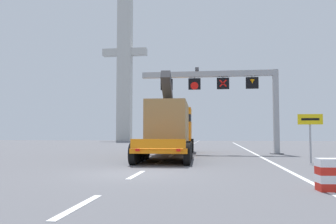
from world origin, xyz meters
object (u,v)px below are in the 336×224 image
(exit_sign_yellow, at_px, (310,126))
(crash_barrier_striped, at_px, (336,175))
(heavy_haul_truck_orange, at_px, (172,128))
(overhead_lane_gantry, at_px, (227,87))
(bridge_pylon_distant, at_px, (125,67))

(exit_sign_yellow, bearing_deg, crash_barrier_striped, -101.11)
(heavy_haul_truck_orange, height_order, crash_barrier_striped, heavy_haul_truck_orange)
(heavy_haul_truck_orange, distance_m, crash_barrier_striped, 15.57)
(overhead_lane_gantry, height_order, bridge_pylon_distant, bridge_pylon_distant)
(overhead_lane_gantry, xyz_separation_m, crash_barrier_striped, (2.31, -16.78, -4.77))
(bridge_pylon_distant, bearing_deg, exit_sign_yellow, -64.20)
(heavy_haul_truck_orange, bearing_deg, bridge_pylon_distant, 109.31)
(overhead_lane_gantry, height_order, crash_barrier_striped, overhead_lane_gantry)
(overhead_lane_gantry, xyz_separation_m, heavy_haul_truck_orange, (-4.02, -2.63, -3.23))
(exit_sign_yellow, relative_size, crash_barrier_striped, 2.53)
(overhead_lane_gantry, xyz_separation_m, exit_sign_yellow, (4.08, -7.80, -3.26))
(crash_barrier_striped, bearing_deg, bridge_pylon_distant, 110.55)
(overhead_lane_gantry, distance_m, bridge_pylon_distant, 44.70)
(exit_sign_yellow, distance_m, crash_barrier_striped, 9.27)
(exit_sign_yellow, xyz_separation_m, crash_barrier_striped, (-1.76, -8.98, -1.50))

